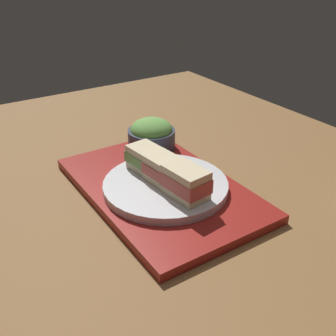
% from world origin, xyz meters
% --- Properties ---
extents(ground_plane, '(1.40, 1.00, 0.03)m').
position_xyz_m(ground_plane, '(0.00, 0.00, -0.01)').
color(ground_plane, brown).
extents(serving_tray, '(0.42, 0.26, 0.02)m').
position_xyz_m(serving_tray, '(-0.00, -0.07, 0.01)').
color(serving_tray, maroon).
rests_on(serving_tray, ground_plane).
extents(sandwich_plate, '(0.24, 0.24, 0.02)m').
position_xyz_m(sandwich_plate, '(0.02, -0.07, 0.03)').
color(sandwich_plate, silver).
rests_on(sandwich_plate, serving_tray).
extents(sandwich_near, '(0.09, 0.06, 0.05)m').
position_xyz_m(sandwich_near, '(-0.04, -0.08, 0.06)').
color(sandwich_near, beige).
rests_on(sandwich_near, sandwich_plate).
extents(sandwich_middle, '(0.08, 0.06, 0.05)m').
position_xyz_m(sandwich_middle, '(0.02, -0.07, 0.06)').
color(sandwich_middle, beige).
rests_on(sandwich_middle, sandwich_plate).
extents(sandwich_far, '(0.09, 0.06, 0.06)m').
position_xyz_m(sandwich_far, '(0.08, -0.07, 0.06)').
color(sandwich_far, beige).
rests_on(sandwich_far, sandwich_plate).
extents(salad_bowl, '(0.11, 0.11, 0.07)m').
position_xyz_m(salad_bowl, '(-0.15, -0.00, 0.05)').
color(salad_bowl, '#33384C').
rests_on(salad_bowl, serving_tray).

